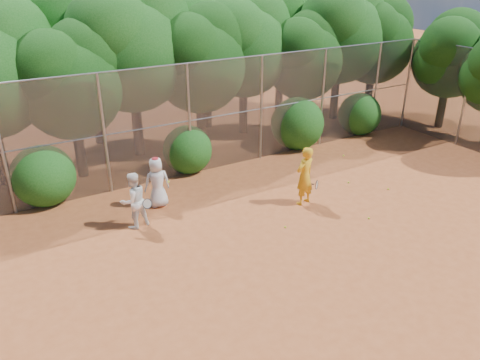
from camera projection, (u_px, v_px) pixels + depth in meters
ground at (316, 241)px, 13.02m from camera, size 80.00×80.00×0.00m
fence_back at (212, 116)px, 16.80m from camera, size 20.05×0.09×4.03m
fence_side at (465, 97)px, 19.12m from camera, size 0.09×6.09×4.03m
tree_2 at (70, 77)px, 15.59m from camera, size 3.99×3.47×5.47m
tree_3 at (131, 42)px, 17.20m from camera, size 4.89×4.26×6.70m
tree_4 at (200, 56)px, 18.14m from camera, size 4.19×3.64×5.73m
tree_5 at (244, 41)px, 19.80m from camera, size 4.51×3.92×6.17m
tree_6 at (305, 53)px, 20.41m from camera, size 3.86×3.36×5.29m
tree_7 at (341, 29)px, 21.70m from camera, size 4.77×4.14×6.53m
tree_8 at (376, 37)px, 22.57m from camera, size 4.25×3.70×5.82m
tree_10 at (87, 31)px, 18.37m from camera, size 5.15×4.48×7.06m
tree_11 at (206, 35)px, 20.55m from camera, size 4.64×4.03×6.35m
tree_12 at (282, 20)px, 22.95m from camera, size 5.02×4.37×6.88m
tree_13 at (452, 52)px, 20.78m from camera, size 3.86×3.36×5.29m
bush_0 at (43, 173)px, 14.76m from camera, size 2.00×2.00×2.00m
bush_1 at (187, 148)px, 17.11m from camera, size 1.80×1.80×1.80m
bush_2 at (297, 121)px, 19.33m from camera, size 2.20×2.20×2.20m
bush_3 at (360, 112)px, 21.01m from camera, size 1.90×1.90×1.90m
player_yellow at (305, 176)px, 14.66m from camera, size 0.87×0.60×1.92m
player_teen at (157, 182)px, 14.56m from camera, size 0.85×0.59×1.66m
player_white at (134, 200)px, 13.38m from camera, size 0.94×0.80×1.70m
ball_0 at (369, 218)px, 14.10m from camera, size 0.07×0.07×0.07m
ball_1 at (348, 182)px, 16.42m from camera, size 0.07×0.07×0.07m
ball_2 at (388, 189)px, 15.93m from camera, size 0.07×0.07×0.07m
ball_3 at (285, 227)px, 13.62m from camera, size 0.07×0.07×0.07m
ball_4 at (343, 156)px, 18.71m from camera, size 0.07×0.07×0.07m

